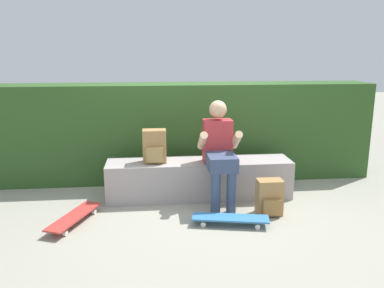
{
  "coord_description": "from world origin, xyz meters",
  "views": [
    {
      "loc": [
        -0.57,
        -4.34,
        1.8
      ],
      "look_at": [
        -0.08,
        0.43,
        0.66
      ],
      "focal_mm": 37.11,
      "sensor_mm": 36.0,
      "label": 1
    }
  ],
  "objects_px": {
    "backpack_on_bench": "(154,147)",
    "backpack_on_ground": "(270,198)",
    "person_skater": "(219,149)",
    "bench_main": "(199,179)",
    "skateboard_beside_bench": "(74,217)",
    "skateboard_near_person": "(230,218)"
  },
  "relations": [
    {
      "from": "backpack_on_bench",
      "to": "backpack_on_ground",
      "type": "relative_size",
      "value": 1.0
    },
    {
      "from": "person_skater",
      "to": "backpack_on_bench",
      "type": "bearing_deg",
      "value": 164.56
    },
    {
      "from": "skateboard_near_person",
      "to": "backpack_on_ground",
      "type": "distance_m",
      "value": 0.56
    },
    {
      "from": "bench_main",
      "to": "person_skater",
      "type": "bearing_deg",
      "value": -46.07
    },
    {
      "from": "bench_main",
      "to": "skateboard_beside_bench",
      "type": "height_order",
      "value": "bench_main"
    },
    {
      "from": "person_skater",
      "to": "skateboard_beside_bench",
      "type": "distance_m",
      "value": 1.78
    },
    {
      "from": "person_skater",
      "to": "backpack_on_ground",
      "type": "relative_size",
      "value": 3.05
    },
    {
      "from": "skateboard_beside_bench",
      "to": "backpack_on_bench",
      "type": "xyz_separation_m",
      "value": [
        0.87,
        0.64,
        0.59
      ]
    },
    {
      "from": "bench_main",
      "to": "skateboard_beside_bench",
      "type": "xyz_separation_m",
      "value": [
        -1.41,
        -0.65,
        -0.16
      ]
    },
    {
      "from": "bench_main",
      "to": "backpack_on_bench",
      "type": "distance_m",
      "value": 0.69
    },
    {
      "from": "skateboard_beside_bench",
      "to": "skateboard_near_person",
      "type": "bearing_deg",
      "value": -7.2
    },
    {
      "from": "person_skater",
      "to": "skateboard_beside_bench",
      "type": "bearing_deg",
      "value": -165.06
    },
    {
      "from": "person_skater",
      "to": "skateboard_near_person",
      "type": "height_order",
      "value": "person_skater"
    },
    {
      "from": "person_skater",
      "to": "skateboard_near_person",
      "type": "bearing_deg",
      "value": -88.43
    },
    {
      "from": "bench_main",
      "to": "skateboard_near_person",
      "type": "height_order",
      "value": "bench_main"
    },
    {
      "from": "backpack_on_bench",
      "to": "backpack_on_ground",
      "type": "height_order",
      "value": "backpack_on_bench"
    },
    {
      "from": "bench_main",
      "to": "backpack_on_bench",
      "type": "xyz_separation_m",
      "value": [
        -0.55,
        -0.01,
        0.43
      ]
    },
    {
      "from": "person_skater",
      "to": "backpack_on_bench",
      "type": "xyz_separation_m",
      "value": [
        -0.76,
        0.21,
        -0.0
      ]
    },
    {
      "from": "backpack_on_bench",
      "to": "person_skater",
      "type": "bearing_deg",
      "value": -15.44
    },
    {
      "from": "skateboard_near_person",
      "to": "backpack_on_ground",
      "type": "height_order",
      "value": "backpack_on_ground"
    },
    {
      "from": "backpack_on_bench",
      "to": "skateboard_near_person",
      "type": "bearing_deg",
      "value": -47.68
    },
    {
      "from": "bench_main",
      "to": "backpack_on_ground",
      "type": "distance_m",
      "value": 0.95
    }
  ]
}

